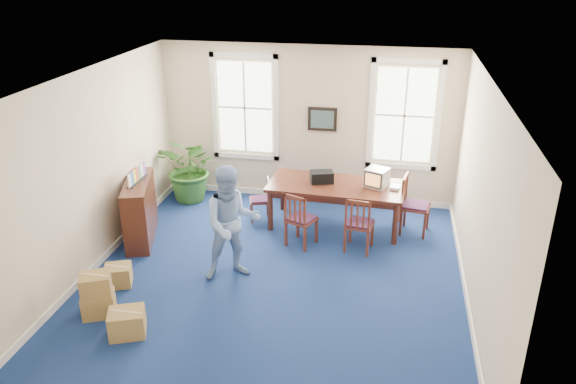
% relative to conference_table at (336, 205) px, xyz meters
% --- Properties ---
extents(floor, '(6.50, 6.50, 0.00)m').
position_rel_conference_table_xyz_m(floor, '(-0.74, -2.03, -0.43)').
color(floor, navy).
rests_on(floor, ground).
extents(ceiling, '(6.50, 6.50, 0.00)m').
position_rel_conference_table_xyz_m(ceiling, '(-0.74, -2.03, 2.77)').
color(ceiling, white).
rests_on(ceiling, ground).
extents(wall_back, '(6.50, 0.00, 6.50)m').
position_rel_conference_table_xyz_m(wall_back, '(-0.74, 1.22, 1.17)').
color(wall_back, beige).
rests_on(wall_back, ground).
extents(wall_front, '(6.50, 0.00, 6.50)m').
position_rel_conference_table_xyz_m(wall_front, '(-0.74, -5.28, 1.17)').
color(wall_front, beige).
rests_on(wall_front, ground).
extents(wall_left, '(0.00, 6.50, 6.50)m').
position_rel_conference_table_xyz_m(wall_left, '(-3.74, -2.03, 1.17)').
color(wall_left, beige).
rests_on(wall_left, ground).
extents(wall_right, '(0.00, 6.50, 6.50)m').
position_rel_conference_table_xyz_m(wall_right, '(2.26, -2.03, 1.17)').
color(wall_right, beige).
rests_on(wall_right, ground).
extents(baseboard_back, '(6.00, 0.04, 0.12)m').
position_rel_conference_table_xyz_m(baseboard_back, '(-0.74, 1.19, -0.37)').
color(baseboard_back, white).
rests_on(baseboard_back, ground).
extents(baseboard_left, '(0.04, 6.50, 0.12)m').
position_rel_conference_table_xyz_m(baseboard_left, '(-3.71, -2.03, -0.37)').
color(baseboard_left, white).
rests_on(baseboard_left, ground).
extents(baseboard_right, '(0.04, 6.50, 0.12)m').
position_rel_conference_table_xyz_m(baseboard_right, '(2.23, -2.03, -0.37)').
color(baseboard_right, white).
rests_on(baseboard_right, ground).
extents(window_left, '(1.40, 0.12, 2.20)m').
position_rel_conference_table_xyz_m(window_left, '(-2.04, 1.20, 1.47)').
color(window_left, white).
rests_on(window_left, ground).
extents(window_right, '(1.40, 0.12, 2.20)m').
position_rel_conference_table_xyz_m(window_right, '(1.16, 1.20, 1.47)').
color(window_right, white).
rests_on(window_right, ground).
extents(wall_picture, '(0.58, 0.06, 0.48)m').
position_rel_conference_table_xyz_m(wall_picture, '(-0.44, 1.17, 1.32)').
color(wall_picture, black).
rests_on(wall_picture, ground).
extents(conference_table, '(2.55, 1.26, 0.85)m').
position_rel_conference_table_xyz_m(conference_table, '(0.00, 0.00, 0.00)').
color(conference_table, '#461F14').
rests_on(conference_table, ground).
extents(crt_tv, '(0.50, 0.52, 0.34)m').
position_rel_conference_table_xyz_m(crt_tv, '(0.74, 0.06, 0.60)').
color(crt_tv, '#B7B7BC').
rests_on(crt_tv, conference_table).
extents(game_console, '(0.20, 0.23, 0.05)m').
position_rel_conference_table_xyz_m(game_console, '(1.08, 0.00, 0.45)').
color(game_console, white).
rests_on(game_console, conference_table).
extents(equipment_bag, '(0.48, 0.39, 0.21)m').
position_rel_conference_table_xyz_m(equipment_bag, '(-0.28, 0.06, 0.53)').
color(equipment_bag, black).
rests_on(equipment_bag, conference_table).
extents(chair_near_left, '(0.60, 0.60, 1.02)m').
position_rel_conference_table_xyz_m(chair_near_left, '(-0.51, -0.85, 0.08)').
color(chair_near_left, maroon).
rests_on(chair_near_left, ground).
extents(chair_near_right, '(0.52, 0.52, 1.03)m').
position_rel_conference_table_xyz_m(chair_near_right, '(0.51, -0.85, 0.09)').
color(chair_near_right, maroon).
rests_on(chair_near_right, ground).
extents(chair_end_left, '(0.47, 0.47, 0.84)m').
position_rel_conference_table_xyz_m(chair_end_left, '(-1.48, 0.00, -0.01)').
color(chair_end_left, maroon).
rests_on(chair_end_left, ground).
extents(chair_end_right, '(0.57, 0.57, 1.10)m').
position_rel_conference_table_xyz_m(chair_end_right, '(1.48, 0.00, 0.13)').
color(chair_end_right, maroon).
rests_on(chair_end_right, ground).
extents(man, '(1.14, 1.04, 1.88)m').
position_rel_conference_table_xyz_m(man, '(-1.40, -2.10, 0.51)').
color(man, '#80A1D3').
rests_on(man, ground).
extents(credenza, '(0.82, 1.50, 1.13)m').
position_rel_conference_table_xyz_m(credenza, '(-3.40, -1.16, 0.14)').
color(credenza, '#461F14').
rests_on(credenza, ground).
extents(brochure_rack, '(0.13, 0.61, 0.27)m').
position_rel_conference_table_xyz_m(brochure_rack, '(-3.38, -1.16, 0.84)').
color(brochure_rack, '#99999E').
rests_on(brochure_rack, credenza).
extents(potted_plant, '(1.54, 1.43, 1.41)m').
position_rel_conference_table_xyz_m(potted_plant, '(-3.07, 0.63, 0.28)').
color(potted_plant, '#2B5C1F').
rests_on(potted_plant, ground).
extents(cardboard_boxes, '(1.58, 1.58, 0.69)m').
position_rel_conference_table_xyz_m(cardboard_boxes, '(-2.85, -3.40, -0.08)').
color(cardboard_boxes, '#A48045').
rests_on(cardboard_boxes, ground).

